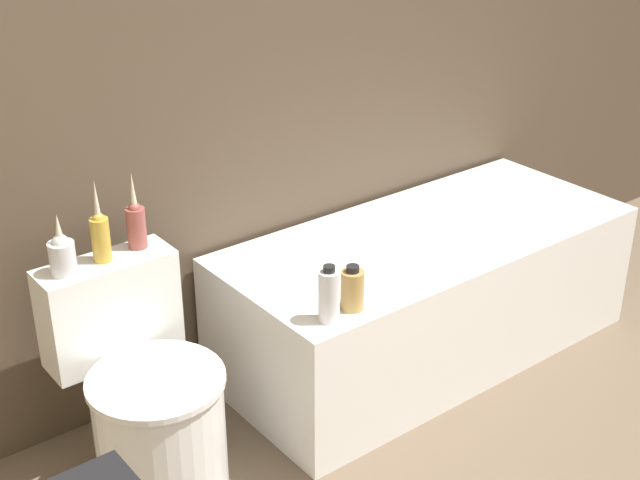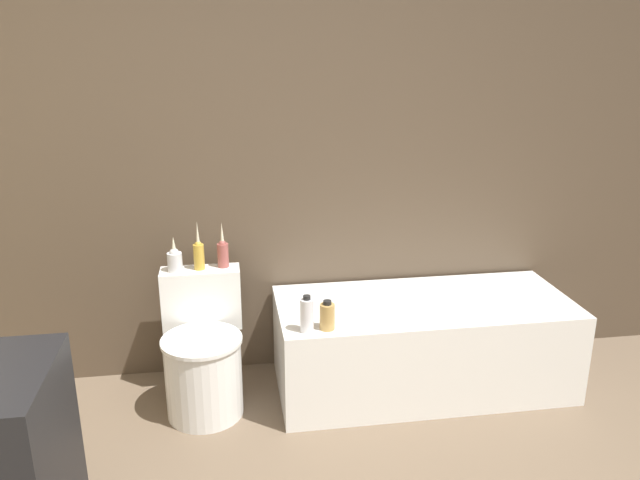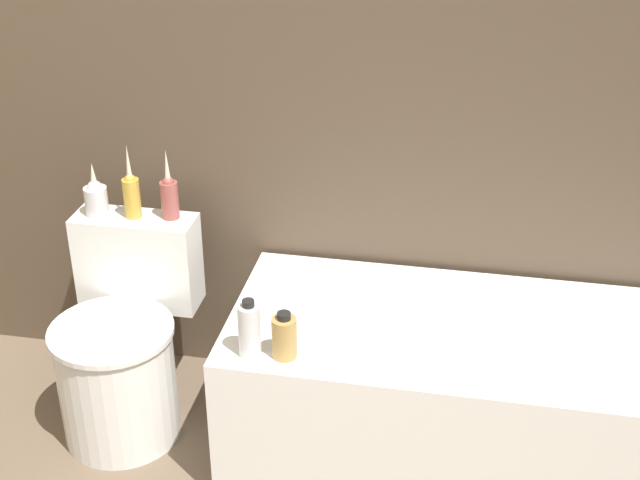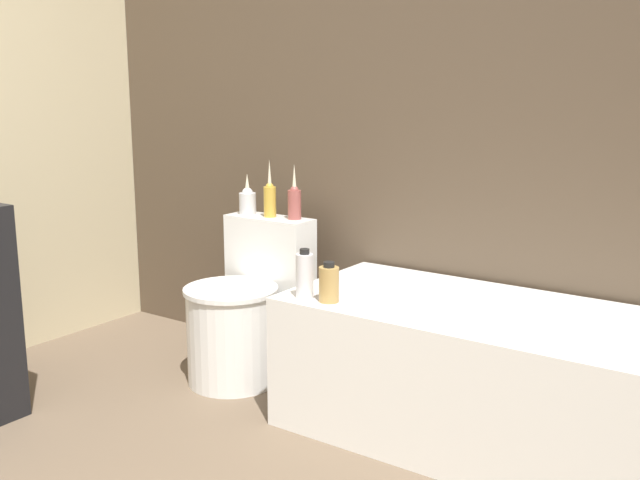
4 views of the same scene
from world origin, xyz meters
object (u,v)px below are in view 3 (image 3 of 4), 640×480
vase_silver (131,193)px  shampoo_bottle_short (284,337)px  vase_gold (96,197)px  shampoo_bottle_tall (249,330)px  toilet (123,351)px  vase_bronze (169,195)px  bathtub (479,395)px

vase_silver → shampoo_bottle_short: (0.62, -0.43, -0.21)m
vase_gold → shampoo_bottle_short: bearing=-29.6°
vase_silver → shampoo_bottle_short: 0.78m
vase_gold → shampoo_bottle_tall: size_ratio=1.01×
toilet → vase_bronze: bearing=61.2°
vase_silver → shampoo_bottle_tall: size_ratio=1.39×
vase_gold → vase_silver: size_ratio=0.73×
bathtub → shampoo_bottle_tall: size_ratio=8.52×
shampoo_bottle_tall → vase_gold: bearing=146.0°
toilet → shampoo_bottle_tall: toilet is taller
toilet → vase_gold: 0.53m
vase_silver → shampoo_bottle_short: vase_silver is taller
vase_silver → toilet: bearing=-90.0°
vase_bronze → shampoo_bottle_short: size_ratio=1.64×
bathtub → shampoo_bottle_tall: 0.81m
shampoo_bottle_tall → shampoo_bottle_short: 0.10m
toilet → vase_silver: size_ratio=2.68×
shampoo_bottle_tall → shampoo_bottle_short: (0.10, 0.01, -0.02)m
shampoo_bottle_tall → shampoo_bottle_short: size_ratio=1.25×
toilet → vase_silver: (0.00, 0.21, 0.50)m
bathtub → vase_bronze: (-1.08, 0.19, 0.53)m
bathtub → vase_bronze: size_ratio=6.49×
shampoo_bottle_short → vase_silver: bearing=145.2°
bathtub → vase_silver: size_ratio=6.13×
vase_silver → vase_bronze: (0.13, 0.02, -0.00)m
toilet → vase_silver: 0.54m
vase_gold → vase_bronze: 0.25m
bathtub → shampoo_bottle_tall: bearing=-158.7°
vase_gold → shampoo_bottle_tall: 0.80m
toilet → shampoo_bottle_short: bearing=-19.5°
vase_gold → vase_bronze: size_ratio=0.77×
vase_bronze → toilet: bearing=-118.8°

